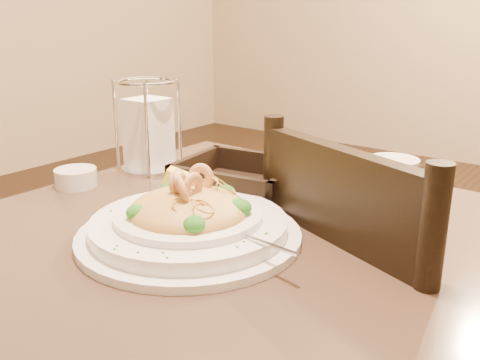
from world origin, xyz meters
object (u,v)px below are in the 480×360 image
Objects in this scene: side_plate at (391,220)px; dining_chair_near at (381,352)px; butter_ramekin at (76,178)px; pasta_bowl at (189,220)px; bread_basket at (240,182)px; drink_glass at (390,200)px; main_table at (233,348)px; napkin_caddy at (148,131)px.

dining_chair_near is at bearing -24.38° from side_plate.
butter_ramekin reaches higher than side_plate.
pasta_bowl is at bearing -131.39° from side_plate.
drink_glass is at bearing -7.08° from bread_basket.
main_table is 0.40m from drink_glass.
dining_chair_near is 0.46m from pasta_bowl.
napkin_caddy is at bearing -177.82° from side_plate.
napkin_caddy is (-0.27, 0.01, 0.07)m from bread_basket.
side_plate is at bearing 48.61° from pasta_bowl.
dining_chair_near reaches higher than pasta_bowl.
drink_glass is 0.56× the size of bread_basket.
butter_ramekin is at bearing -149.34° from bread_basket.
butter_ramekin is at bearing -98.94° from napkin_caddy.
pasta_bowl is 4.61× the size of butter_ramekin.
pasta_bowl is at bearing -107.60° from main_table.
drink_glass is 1.67× the size of butter_ramekin.
drink_glass is at bearing -72.61° from side_plate.
side_plate is (-0.01, 0.00, 0.26)m from dining_chair_near.
side_plate is (-0.02, 0.07, -0.06)m from drink_glass.
pasta_bowl is 2.44× the size of side_plate.
pasta_bowl is 0.25m from bread_basket.
main_table is at bearing -56.62° from bread_basket.
main_table is 4.31× the size of napkin_caddy.
main_table is at bearing 72.40° from pasta_bowl.
dining_chair_near is 2.33× the size of pasta_bowl.
bread_basket is 0.35m from butter_ramekin.
bread_basket is 0.31m from side_plate.
napkin_caddy is 2.41× the size of butter_ramekin.
napkin_caddy is at bearing 156.61° from main_table.
main_table is at bearing -153.67° from drink_glass.
napkin_caddy is 0.20m from butter_ramekin.
bread_basket is (-0.08, 0.23, -0.01)m from pasta_bowl.
dining_chair_near reaches higher than drink_glass.
bread_basket is at bearing -174.68° from side_plate.
dining_chair_near reaches higher than bread_basket.
napkin_caddy is (-0.58, -0.02, 0.35)m from dining_chair_near.
drink_glass is at bearing 37.34° from pasta_bowl.
pasta_bowl reaches higher than side_plate.
drink_glass is 0.64m from butter_ramekin.
butter_ramekin is at bearing -176.68° from main_table.
side_plate is 0.64m from butter_ramekin.
drink_glass is at bearing 26.33° from main_table.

